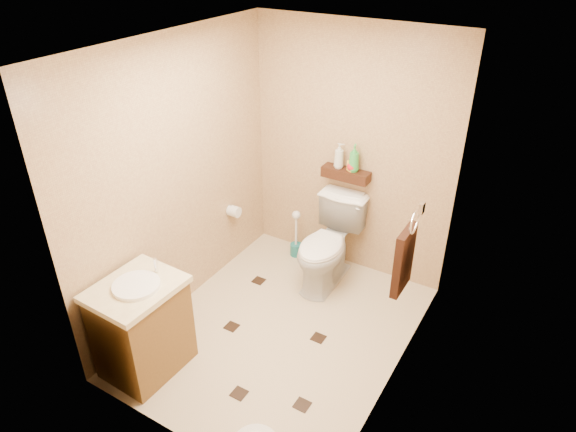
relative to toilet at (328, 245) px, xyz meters
The scene contains 17 objects.
ground 0.93m from the toilet, 90.58° to the right, with size 2.50×2.50×0.00m, color #C1A98D.
wall_back 0.88m from the toilet, 91.15° to the left, with size 2.00×0.04×2.40m, color tan.
wall_front 2.22m from the toilet, 90.23° to the right, with size 2.00×0.04×2.40m, color tan.
wall_left 1.52m from the toilet, 140.48° to the right, with size 0.04×2.50×2.40m, color tan.
wall_right 1.51m from the toilet, 40.00° to the right, with size 0.04×2.50×2.40m, color tan.
ceiling 2.15m from the toilet, 90.58° to the right, with size 2.00×2.50×0.02m, color white.
wall_shelf 0.69m from the toilet, 91.42° to the left, with size 0.46×0.14×0.10m, color #3E1C10.
floor_accents 0.98m from the toilet, 90.88° to the right, with size 1.21×1.46×0.01m.
toilet is the anchor object (origin of this frame).
vanity 1.85m from the toilet, 112.47° to the right, with size 0.55×0.66×0.91m.
toilet_brush 0.59m from the toilet, 153.70° to the left, with size 0.12×0.12×0.53m.
towel_ring 1.20m from the toilet, 32.75° to the right, with size 0.12×0.30×0.76m.
toilet_paper 0.98m from the toilet, 169.14° to the right, with size 0.12×0.11×0.12m.
bottle_a 0.85m from the toilet, 104.39° to the left, with size 0.09×0.09×0.24m, color beige.
bottle_b 0.80m from the toilet, 82.30° to the left, with size 0.07×0.07×0.15m, color yellow.
bottle_c 0.79m from the toilet, 80.75° to the left, with size 0.11×0.11×0.14m, color red.
bottle_d 0.85m from the toilet, 79.23° to the left, with size 0.10×0.10×0.26m, color green.
Camera 1 is at (1.77, -2.84, 3.09)m, focal length 32.00 mm.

